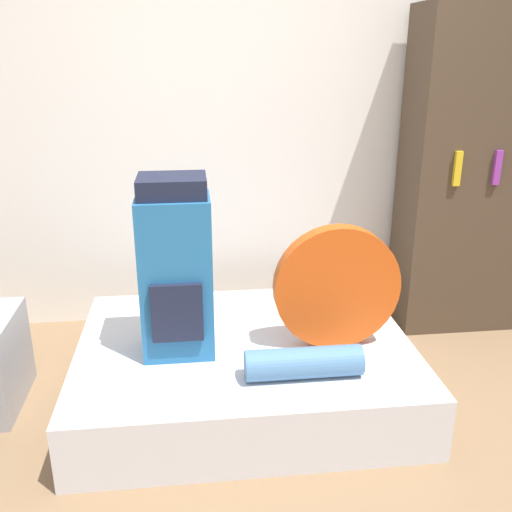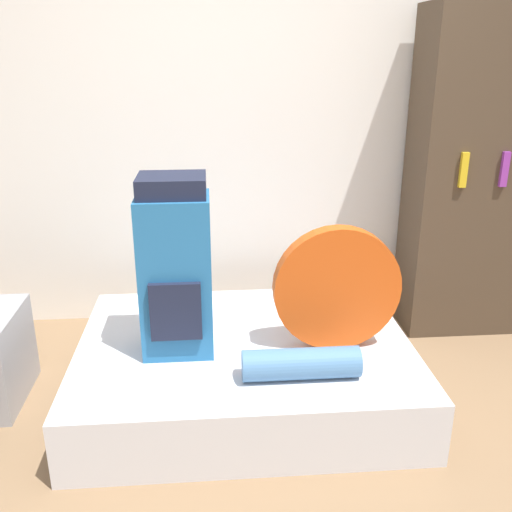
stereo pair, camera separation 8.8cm
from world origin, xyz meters
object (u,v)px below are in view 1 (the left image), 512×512
(bookshelf, at_px, (478,175))
(tent_bag, at_px, (337,287))
(backpack, at_px, (176,270))
(sleeping_roll, at_px, (304,363))

(bookshelf, bearing_deg, tent_bag, -143.39)
(backpack, height_order, tent_bag, backpack)
(backpack, height_order, bookshelf, bookshelf)
(bookshelf, bearing_deg, sleeping_roll, -139.92)
(sleeping_roll, xyz_separation_m, bookshelf, (1.28, 1.07, 0.59))
(sleeping_roll, relative_size, bookshelf, 0.27)
(backpack, xyz_separation_m, tent_bag, (0.76, -0.03, -0.11))
(tent_bag, xyz_separation_m, bookshelf, (1.06, 0.79, 0.36))
(tent_bag, distance_m, bookshelf, 1.37)
(backpack, xyz_separation_m, sleeping_roll, (0.55, -0.31, -0.35))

